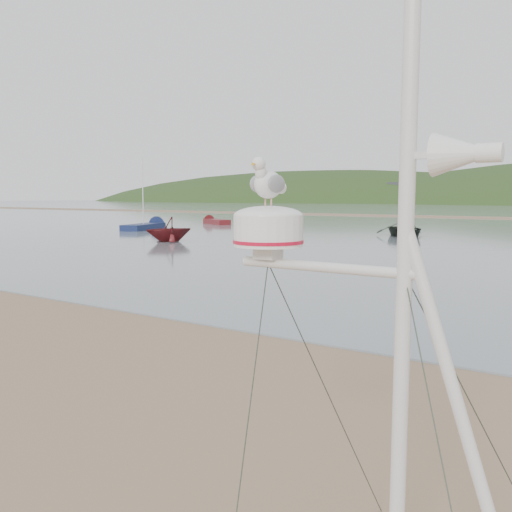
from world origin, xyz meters
The scene contains 6 objects.
ground centered at (0.00, 0.00, 0.00)m, with size 560.00×560.00×0.00m, color #7C5F47.
mast_rig centered at (4.97, -1.93, 1.23)m, with size 2.26×2.41×5.09m.
boat_dark centered at (-6.26, 32.48, 2.33)m, with size 3.28×0.95×4.59m, color black.
boat_red centered at (-17.29, 20.09, 1.52)m, with size 2.56×1.56×2.97m, color #5B1417.
dinghy_red_far centered at (-28.77, 39.02, 0.29)m, with size 5.28×3.56×1.28m.
sailboat_blue_near centered at (-27.81, 29.47, 0.30)m, with size 3.47×6.88×6.67m.
Camera 1 is at (6.15, -5.31, 2.91)m, focal length 38.00 mm.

